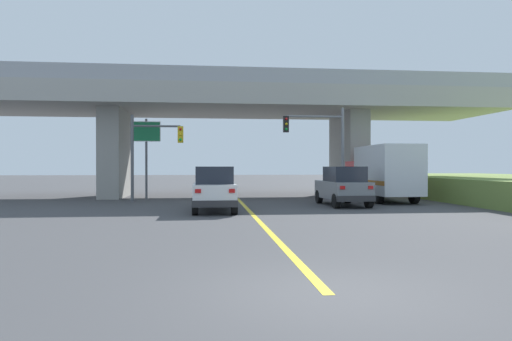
{
  "coord_description": "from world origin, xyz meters",
  "views": [
    {
      "loc": [
        -1.9,
        -6.96,
        2.02
      ],
      "look_at": [
        0.6,
        16.35,
        1.82
      ],
      "focal_mm": 32.05,
      "sensor_mm": 36.0,
      "label": 1
    }
  ],
  "objects_px": {
    "sedan_oncoming": "(218,177)",
    "highway_sign": "(146,139)",
    "suv_crossing": "(343,186)",
    "traffic_signal_farside": "(151,146)",
    "box_truck": "(383,172)",
    "traffic_signal_nearside": "(322,140)",
    "suv_lead": "(214,189)"
  },
  "relations": [
    {
      "from": "suv_lead",
      "to": "traffic_signal_nearside",
      "type": "height_order",
      "value": "traffic_signal_nearside"
    },
    {
      "from": "suv_lead",
      "to": "traffic_signal_nearside",
      "type": "distance_m",
      "value": 9.23
    },
    {
      "from": "suv_crossing",
      "to": "traffic_signal_farside",
      "type": "bearing_deg",
      "value": 157.1
    },
    {
      "from": "box_truck",
      "to": "sedan_oncoming",
      "type": "bearing_deg",
      "value": 119.11
    },
    {
      "from": "suv_crossing",
      "to": "traffic_signal_farside",
      "type": "xyz_separation_m",
      "value": [
        -10.23,
        4.09,
        2.18
      ]
    },
    {
      "from": "sedan_oncoming",
      "to": "box_truck",
      "type": "bearing_deg",
      "value": -60.89
    },
    {
      "from": "traffic_signal_nearside",
      "to": "highway_sign",
      "type": "xyz_separation_m",
      "value": [
        -10.58,
        1.81,
        0.05
      ]
    },
    {
      "from": "suv_crossing",
      "to": "sedan_oncoming",
      "type": "relative_size",
      "value": 0.97
    },
    {
      "from": "box_truck",
      "to": "traffic_signal_farside",
      "type": "xyz_separation_m",
      "value": [
        -13.47,
        1.3,
        1.52
      ]
    },
    {
      "from": "box_truck",
      "to": "sedan_oncoming",
      "type": "relative_size",
      "value": 1.54
    },
    {
      "from": "sedan_oncoming",
      "to": "suv_crossing",
      "type": "bearing_deg",
      "value": -72.83
    },
    {
      "from": "suv_crossing",
      "to": "traffic_signal_nearside",
      "type": "relative_size",
      "value": 0.78
    },
    {
      "from": "suv_crossing",
      "to": "traffic_signal_farside",
      "type": "distance_m",
      "value": 11.23
    },
    {
      "from": "suv_lead",
      "to": "highway_sign",
      "type": "distance_m",
      "value": 9.15
    },
    {
      "from": "box_truck",
      "to": "highway_sign",
      "type": "bearing_deg",
      "value": 168.37
    },
    {
      "from": "box_truck",
      "to": "traffic_signal_farside",
      "type": "distance_m",
      "value": 13.62
    },
    {
      "from": "suv_lead",
      "to": "box_truck",
      "type": "xyz_separation_m",
      "value": [
        9.9,
        4.9,
        0.66
      ]
    },
    {
      "from": "suv_crossing",
      "to": "sedan_oncoming",
      "type": "xyz_separation_m",
      "value": [
        -5.98,
        19.36,
        0.0
      ]
    },
    {
      "from": "suv_crossing",
      "to": "highway_sign",
      "type": "height_order",
      "value": "highway_sign"
    },
    {
      "from": "suv_lead",
      "to": "traffic_signal_nearside",
      "type": "bearing_deg",
      "value": 42.33
    },
    {
      "from": "traffic_signal_nearside",
      "to": "highway_sign",
      "type": "distance_m",
      "value": 10.73
    },
    {
      "from": "sedan_oncoming",
      "to": "highway_sign",
      "type": "bearing_deg",
      "value": -108.97
    },
    {
      "from": "box_truck",
      "to": "sedan_oncoming",
      "type": "distance_m",
      "value": 18.97
    },
    {
      "from": "traffic_signal_nearside",
      "to": "highway_sign",
      "type": "relative_size",
      "value": 1.12
    },
    {
      "from": "suv_crossing",
      "to": "box_truck",
      "type": "relative_size",
      "value": 0.63
    },
    {
      "from": "suv_crossing",
      "to": "traffic_signal_nearside",
      "type": "height_order",
      "value": "traffic_signal_nearside"
    },
    {
      "from": "suv_crossing",
      "to": "traffic_signal_farside",
      "type": "height_order",
      "value": "traffic_signal_farside"
    },
    {
      "from": "box_truck",
      "to": "traffic_signal_nearside",
      "type": "relative_size",
      "value": 1.25
    },
    {
      "from": "traffic_signal_farside",
      "to": "highway_sign",
      "type": "height_order",
      "value": "traffic_signal_farside"
    },
    {
      "from": "highway_sign",
      "to": "traffic_signal_farside",
      "type": "bearing_deg",
      "value": -73.64
    },
    {
      "from": "box_truck",
      "to": "highway_sign",
      "type": "relative_size",
      "value": 1.4
    },
    {
      "from": "box_truck",
      "to": "suv_crossing",
      "type": "bearing_deg",
      "value": -139.21
    }
  ]
}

